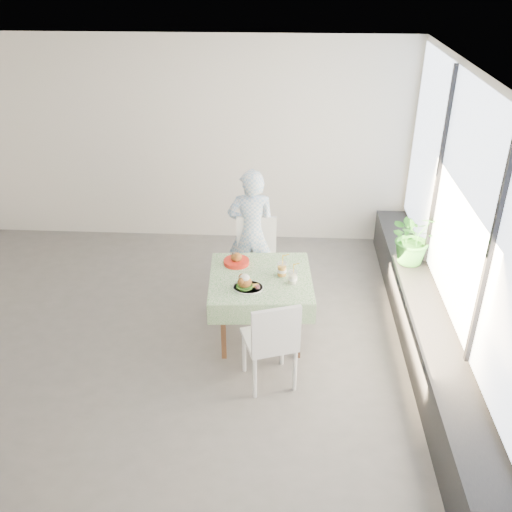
# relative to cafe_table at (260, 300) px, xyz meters

# --- Properties ---
(floor) EXTENTS (6.00, 6.00, 0.00)m
(floor) POSITION_rel_cafe_table_xyz_m (-1.09, -0.11, -0.46)
(floor) COLOR #5D5A58
(floor) RESTS_ON ground
(ceiling) EXTENTS (6.00, 6.00, 0.00)m
(ceiling) POSITION_rel_cafe_table_xyz_m (-1.09, -0.11, 2.34)
(ceiling) COLOR white
(ceiling) RESTS_ON ground
(wall_back) EXTENTS (6.00, 0.02, 2.80)m
(wall_back) POSITION_rel_cafe_table_xyz_m (-1.09, 2.39, 0.94)
(wall_back) COLOR white
(wall_back) RESTS_ON ground
(wall_front) EXTENTS (6.00, 0.02, 2.80)m
(wall_front) POSITION_rel_cafe_table_xyz_m (-1.09, -2.61, 0.94)
(wall_front) COLOR white
(wall_front) RESTS_ON ground
(wall_right) EXTENTS (0.02, 5.00, 2.80)m
(wall_right) POSITION_rel_cafe_table_xyz_m (1.91, -0.11, 0.94)
(wall_right) COLOR white
(wall_right) RESTS_ON ground
(window_pane) EXTENTS (0.01, 4.80, 2.18)m
(window_pane) POSITION_rel_cafe_table_xyz_m (1.88, -0.11, 1.19)
(window_pane) COLOR #D1E0F9
(window_pane) RESTS_ON ground
(window_ledge) EXTENTS (0.40, 4.80, 0.50)m
(window_ledge) POSITION_rel_cafe_table_xyz_m (1.71, -0.11, -0.21)
(window_ledge) COLOR black
(window_ledge) RESTS_ON ground
(cafe_table) EXTENTS (1.11, 1.11, 0.74)m
(cafe_table) POSITION_rel_cafe_table_xyz_m (0.00, 0.00, 0.00)
(cafe_table) COLOR brown
(cafe_table) RESTS_ON ground
(chair_far) EXTENTS (0.48, 0.48, 0.99)m
(chair_far) POSITION_rel_cafe_table_xyz_m (-0.09, 0.74, -0.16)
(chair_far) COLOR white
(chair_far) RESTS_ON ground
(chair_near) EXTENTS (0.58, 0.58, 0.97)m
(chair_near) POSITION_rel_cafe_table_xyz_m (0.13, -0.74, -0.16)
(chair_near) COLOR white
(chair_near) RESTS_ON ground
(diner) EXTENTS (0.57, 0.38, 1.56)m
(diner) POSITION_rel_cafe_table_xyz_m (-0.15, 0.95, 0.32)
(diner) COLOR #8DB9E2
(diner) RESTS_ON ground
(main_dish) EXTENTS (0.31, 0.31, 0.16)m
(main_dish) POSITION_rel_cafe_table_xyz_m (-0.13, -0.23, 0.33)
(main_dish) COLOR white
(main_dish) RESTS_ON cafe_table
(juice_cup_orange) EXTENTS (0.10, 0.10, 0.29)m
(juice_cup_orange) POSITION_rel_cafe_table_xyz_m (0.22, 0.04, 0.35)
(juice_cup_orange) COLOR white
(juice_cup_orange) RESTS_ON cafe_table
(juice_cup_lemonade) EXTENTS (0.10, 0.10, 0.27)m
(juice_cup_lemonade) POSITION_rel_cafe_table_xyz_m (0.33, -0.10, 0.34)
(juice_cup_lemonade) COLOR white
(juice_cup_lemonade) RESTS_ON cafe_table
(second_dish) EXTENTS (0.28, 0.28, 0.13)m
(second_dish) POSITION_rel_cafe_table_xyz_m (-0.27, 0.26, 0.32)
(second_dish) COLOR red
(second_dish) RESTS_ON cafe_table
(potted_plant) EXTENTS (0.70, 0.65, 0.64)m
(potted_plant) POSITION_rel_cafe_table_xyz_m (1.71, 0.85, 0.36)
(potted_plant) COLOR #32802A
(potted_plant) RESTS_ON window_ledge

